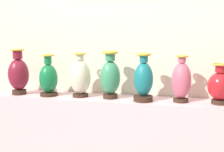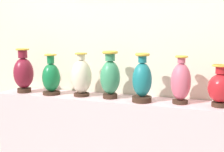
# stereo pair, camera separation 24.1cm
# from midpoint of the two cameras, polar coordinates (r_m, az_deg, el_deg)

# --- Properties ---
(back_wall) EXTENTS (3.45, 0.14, 2.87)m
(back_wall) POSITION_cam_midpoint_polar(r_m,az_deg,el_deg) (2.61, 4.47, 6.17)
(back_wall) COLOR beige
(back_wall) RESTS_ON ground_plane
(vase_burgundy) EXTENTS (0.18, 0.18, 0.41)m
(vase_burgundy) POSITION_cam_midpoint_polar(r_m,az_deg,el_deg) (2.74, -14.83, 0.62)
(vase_burgundy) COLOR #382319
(vase_burgundy) RESTS_ON display_shelf
(vase_emerald) EXTENTS (0.16, 0.16, 0.36)m
(vase_emerald) POSITION_cam_midpoint_polar(r_m,az_deg,el_deg) (2.59, -9.44, -0.34)
(vase_emerald) COLOR #382319
(vase_emerald) RESTS_ON display_shelf
(vase_ivory) EXTENTS (0.18, 0.18, 0.38)m
(vase_ivory) POSITION_cam_midpoint_polar(r_m,az_deg,el_deg) (2.49, -3.40, -0.14)
(vase_ivory) COLOR #382319
(vase_ivory) RESTS_ON display_shelf
(vase_jade) EXTENTS (0.17, 0.17, 0.40)m
(vase_jade) POSITION_cam_midpoint_polar(r_m,az_deg,el_deg) (2.40, 2.49, -0.11)
(vase_jade) COLOR #382319
(vase_jade) RESTS_ON display_shelf
(vase_teal) EXTENTS (0.16, 0.16, 0.39)m
(vase_teal) POSITION_cam_midpoint_polar(r_m,az_deg,el_deg) (2.30, 9.01, -0.94)
(vase_teal) COLOR #382319
(vase_teal) RESTS_ON display_shelf
(vase_rose) EXTENTS (0.15, 0.15, 0.38)m
(vase_rose) POSITION_cam_midpoint_polar(r_m,az_deg,el_deg) (2.31, 16.47, -1.14)
(vase_rose) COLOR #382319
(vase_rose) RESTS_ON display_shelf
(vase_crimson) EXTENTS (0.18, 0.18, 0.32)m
(vase_crimson) POSITION_cam_midpoint_polar(r_m,az_deg,el_deg) (2.31, 23.58, -2.14)
(vase_crimson) COLOR #382319
(vase_crimson) RESTS_ON display_shelf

